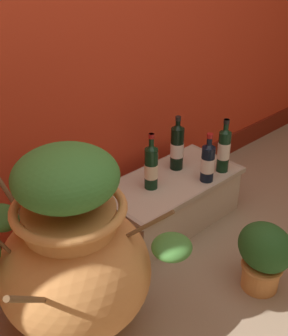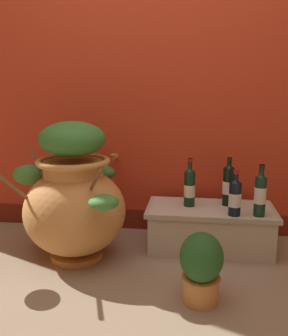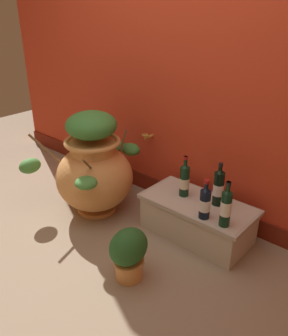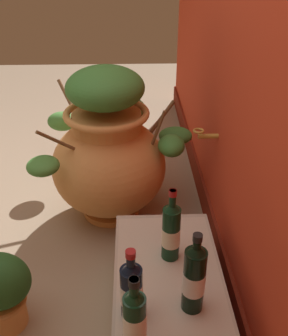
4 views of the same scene
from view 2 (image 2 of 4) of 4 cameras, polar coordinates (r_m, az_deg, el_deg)
The scene contains 9 objects.
ground_plane at distance 1.95m, azimuth -2.35°, elevation -20.84°, with size 7.00×7.00×0.00m, color gray.
back_wall at distance 2.84m, azimuth 1.85°, elevation 16.69°, with size 4.40×0.33×2.60m.
terracotta_urn at distance 2.37m, azimuth -10.69°, elevation -4.63°, with size 0.85×0.88×0.87m.
stone_ledge at distance 2.58m, azimuth 9.98°, elevation -8.63°, with size 0.84×0.42×0.29m.
wine_bottle_left at distance 2.40m, azimuth 17.25°, elevation -3.66°, with size 0.07×0.07×0.32m.
wine_bottle_middle at distance 2.38m, azimuth 13.66°, elevation -4.16°, with size 0.08×0.08×0.29m.
wine_bottle_right at distance 2.57m, azimuth 12.71°, elevation -2.36°, with size 0.08×0.08×0.33m.
wine_bottle_back at distance 2.51m, azimuth 6.93°, elevation -2.75°, with size 0.07×0.07×0.32m.
potted_shrub at distance 1.94m, azimuth 8.68°, elevation -14.39°, with size 0.22×0.27×0.36m.
Camera 2 is at (0.30, -1.61, 1.05)m, focal length 40.12 mm.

